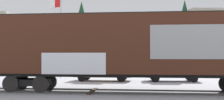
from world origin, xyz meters
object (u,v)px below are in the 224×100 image
object	(u,v)px
flagpole	(58,24)
parked_car_tan	(103,70)
freight_car	(135,46)
parked_car_silver	(172,71)

from	to	relation	value
flagpole	parked_car_tan	distance (m)	6.52
freight_car	flagpole	bearing A→B (deg)	124.56
flagpole	parked_car_silver	xyz separation A→B (m)	(9.64, -2.93, -4.00)
parked_car_tan	parked_car_silver	distance (m)	5.38
parked_car_tan	flagpole	bearing A→B (deg)	145.62
parked_car_tan	freight_car	bearing A→B (deg)	-70.37
freight_car	parked_car_silver	xyz separation A→B (m)	(2.96, 6.77, -1.71)
parked_car_silver	freight_car	bearing A→B (deg)	-113.62
flagpole	parked_car_silver	distance (m)	10.84
parked_car_tan	parked_car_silver	size ratio (longest dim) A/B	1.10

